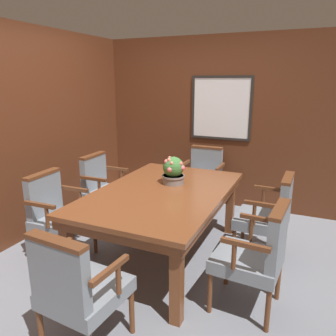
{
  "coord_description": "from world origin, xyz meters",
  "views": [
    {
      "loc": [
        1.44,
        -2.73,
        1.84
      ],
      "look_at": [
        0.11,
        0.28,
        0.95
      ],
      "focal_mm": 35.0,
      "sensor_mm": 36.0,
      "label": 1
    }
  ],
  "objects": [
    {
      "name": "potted_plant",
      "position": [
        0.13,
        0.39,
        0.89
      ],
      "size": [
        0.26,
        0.27,
        0.3
      ],
      "color": "gray",
      "rests_on": "dining_table"
    },
    {
      "name": "ground_plane",
      "position": [
        0.0,
        0.0,
        0.0
      ],
      "size": [
        14.0,
        14.0,
        0.0
      ],
      "primitive_type": "plane",
      "color": "gray"
    },
    {
      "name": "chair_head_near",
      "position": [
        0.13,
        -1.24,
        0.51
      ],
      "size": [
        0.57,
        0.56,
        0.92
      ],
      "rotation": [
        0.0,
        0.0,
        3.06
      ],
      "color": "brown",
      "rests_on": "ground_plane"
    },
    {
      "name": "chair_head_far",
      "position": [
        0.11,
        1.53,
        0.51
      ],
      "size": [
        0.55,
        0.53,
        0.92
      ],
      "rotation": [
        0.0,
        0.0,
        -0.01
      ],
      "color": "brown",
      "rests_on": "ground_plane"
    },
    {
      "name": "chair_right_far",
      "position": [
        1.14,
        0.55,
        0.51
      ],
      "size": [
        0.53,
        0.55,
        0.92
      ],
      "rotation": [
        0.0,
        0.0,
        -1.59
      ],
      "color": "brown",
      "rests_on": "ground_plane"
    },
    {
      "name": "dining_table",
      "position": [
        0.11,
        0.13,
        0.66
      ],
      "size": [
        1.25,
        1.93,
        0.75
      ],
      "color": "brown",
      "rests_on": "ground_plane"
    },
    {
      "name": "wall_left",
      "position": [
        -1.58,
        0.0,
        1.23
      ],
      "size": [
        0.06,
        7.2,
        2.45
      ],
      "color": "#5B2D19",
      "rests_on": "ground_plane"
    },
    {
      "name": "chair_left_far",
      "position": [
        -0.92,
        0.59,
        0.51
      ],
      "size": [
        0.52,
        0.55,
        0.92
      ],
      "rotation": [
        0.0,
        0.0,
        1.57
      ],
      "color": "brown",
      "rests_on": "ground_plane"
    },
    {
      "name": "chair_left_near",
      "position": [
        -0.89,
        -0.31,
        0.51
      ],
      "size": [
        0.53,
        0.56,
        0.92
      ],
      "rotation": [
        0.0,
        0.0,
        1.6
      ],
      "color": "brown",
      "rests_on": "ground_plane"
    },
    {
      "name": "wall_back",
      "position": [
        0.0,
        1.95,
        1.23
      ],
      "size": [
        7.2,
        0.08,
        2.45
      ],
      "color": "#5B2D19",
      "rests_on": "ground_plane"
    },
    {
      "name": "chair_right_near",
      "position": [
        1.15,
        -0.31,
        0.51
      ],
      "size": [
        0.56,
        0.57,
        0.92
      ],
      "rotation": [
        0.0,
        0.0,
        -1.64
      ],
      "color": "brown",
      "rests_on": "ground_plane"
    }
  ]
}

